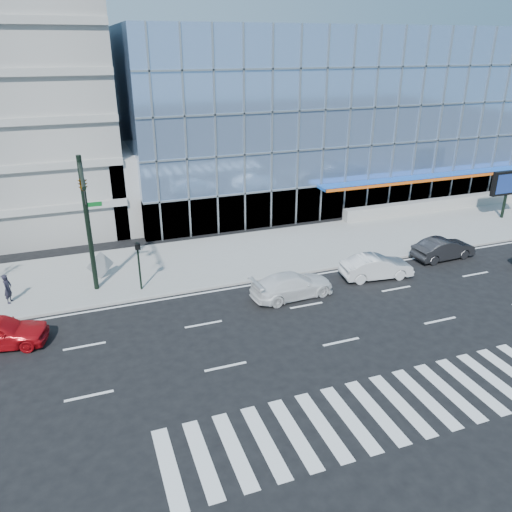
{
  "coord_description": "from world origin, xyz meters",
  "views": [
    {
      "loc": [
        -11.27,
        -22.36,
        13.64
      ],
      "look_at": [
        -1.94,
        3.0,
        2.13
      ],
      "focal_mm": 35.0,
      "sensor_mm": 36.0,
      "label": 1
    }
  ],
  "objects_px": {
    "marquee_sign": "(508,184)",
    "dark_sedan": "(443,249)",
    "white_suv": "(292,285)",
    "pedestrian": "(8,289)",
    "tilted_panel": "(100,265)",
    "white_sedan": "(376,267)",
    "traffic_signal": "(85,198)",
    "ped_signal_post": "(139,259)"
  },
  "relations": [
    {
      "from": "traffic_signal",
      "to": "dark_sedan",
      "type": "height_order",
      "value": "traffic_signal"
    },
    {
      "from": "marquee_sign",
      "to": "pedestrian",
      "type": "relative_size",
      "value": 2.33
    },
    {
      "from": "white_sedan",
      "to": "pedestrian",
      "type": "relative_size",
      "value": 2.63
    },
    {
      "from": "white_sedan",
      "to": "dark_sedan",
      "type": "height_order",
      "value": "white_sedan"
    },
    {
      "from": "pedestrian",
      "to": "tilted_panel",
      "type": "bearing_deg",
      "value": -55.52
    },
    {
      "from": "ped_signal_post",
      "to": "white_sedan",
      "type": "relative_size",
      "value": 0.67
    },
    {
      "from": "ped_signal_post",
      "to": "pedestrian",
      "type": "xyz_separation_m",
      "value": [
        -7.22,
        0.95,
        -1.13
      ]
    },
    {
      "from": "ped_signal_post",
      "to": "dark_sedan",
      "type": "distance_m",
      "value": 20.34
    },
    {
      "from": "white_sedan",
      "to": "traffic_signal",
      "type": "bearing_deg",
      "value": 87.37
    },
    {
      "from": "white_suv",
      "to": "traffic_signal",
      "type": "bearing_deg",
      "value": 68.1
    },
    {
      "from": "white_suv",
      "to": "pedestrian",
      "type": "relative_size",
      "value": 2.91
    },
    {
      "from": "traffic_signal",
      "to": "ped_signal_post",
      "type": "xyz_separation_m",
      "value": [
        2.5,
        0.37,
        -4.02
      ]
    },
    {
      "from": "traffic_signal",
      "to": "pedestrian",
      "type": "height_order",
      "value": "traffic_signal"
    },
    {
      "from": "dark_sedan",
      "to": "ped_signal_post",
      "type": "bearing_deg",
      "value": 81.16
    },
    {
      "from": "dark_sedan",
      "to": "pedestrian",
      "type": "distance_m",
      "value": 27.57
    },
    {
      "from": "traffic_signal",
      "to": "dark_sedan",
      "type": "xyz_separation_m",
      "value": [
        22.68,
        -1.73,
        -5.43
      ]
    },
    {
      "from": "marquee_sign",
      "to": "dark_sedan",
      "type": "xyz_separation_m",
      "value": [
        -10.32,
        -5.15,
        -2.34
      ]
    },
    {
      "from": "traffic_signal",
      "to": "marquee_sign",
      "type": "xyz_separation_m",
      "value": [
        33.0,
        3.42,
        -3.1
      ]
    },
    {
      "from": "ped_signal_post",
      "to": "marquee_sign",
      "type": "height_order",
      "value": "marquee_sign"
    },
    {
      "from": "traffic_signal",
      "to": "pedestrian",
      "type": "xyz_separation_m",
      "value": [
        -4.72,
        1.33,
        -5.16
      ]
    },
    {
      "from": "dark_sedan",
      "to": "white_suv",
      "type": "bearing_deg",
      "value": 94.39
    },
    {
      "from": "white_suv",
      "to": "pedestrian",
      "type": "bearing_deg",
      "value": 68.48
    },
    {
      "from": "traffic_signal",
      "to": "white_sedan",
      "type": "xyz_separation_m",
      "value": [
        16.68,
        -2.77,
        -5.42
      ]
    },
    {
      "from": "traffic_signal",
      "to": "ped_signal_post",
      "type": "distance_m",
      "value": 4.75
    },
    {
      "from": "ped_signal_post",
      "to": "white_sedan",
      "type": "bearing_deg",
      "value": -12.5
    },
    {
      "from": "marquee_sign",
      "to": "white_sedan",
      "type": "relative_size",
      "value": 0.89
    },
    {
      "from": "traffic_signal",
      "to": "ped_signal_post",
      "type": "bearing_deg",
      "value": 8.52
    },
    {
      "from": "white_suv",
      "to": "white_sedan",
      "type": "relative_size",
      "value": 1.11
    },
    {
      "from": "white_suv",
      "to": "white_sedan",
      "type": "bearing_deg",
      "value": -90.26
    },
    {
      "from": "ped_signal_post",
      "to": "tilted_panel",
      "type": "bearing_deg",
      "value": 131.44
    },
    {
      "from": "white_sedan",
      "to": "pedestrian",
      "type": "xyz_separation_m",
      "value": [
        -21.4,
        4.1,
        0.27
      ]
    },
    {
      "from": "traffic_signal",
      "to": "white_suv",
      "type": "distance_m",
      "value": 12.42
    },
    {
      "from": "ped_signal_post",
      "to": "pedestrian",
      "type": "distance_m",
      "value": 7.37
    },
    {
      "from": "white_suv",
      "to": "dark_sedan",
      "type": "height_order",
      "value": "dark_sedan"
    },
    {
      "from": "traffic_signal",
      "to": "white_suv",
      "type": "relative_size",
      "value": 1.6
    },
    {
      "from": "marquee_sign",
      "to": "dark_sedan",
      "type": "relative_size",
      "value": 0.9
    },
    {
      "from": "white_sedan",
      "to": "pedestrian",
      "type": "distance_m",
      "value": 21.79
    },
    {
      "from": "ped_signal_post",
      "to": "dark_sedan",
      "type": "height_order",
      "value": "ped_signal_post"
    },
    {
      "from": "pedestrian",
      "to": "marquee_sign",
      "type": "bearing_deg",
      "value": -67.98
    },
    {
      "from": "dark_sedan",
      "to": "white_sedan",
      "type": "bearing_deg",
      "value": 96.96
    },
    {
      "from": "white_sedan",
      "to": "ped_signal_post",
      "type": "bearing_deg",
      "value": 84.3
    },
    {
      "from": "tilted_panel",
      "to": "white_suv",
      "type": "bearing_deg",
      "value": -53.16
    }
  ]
}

